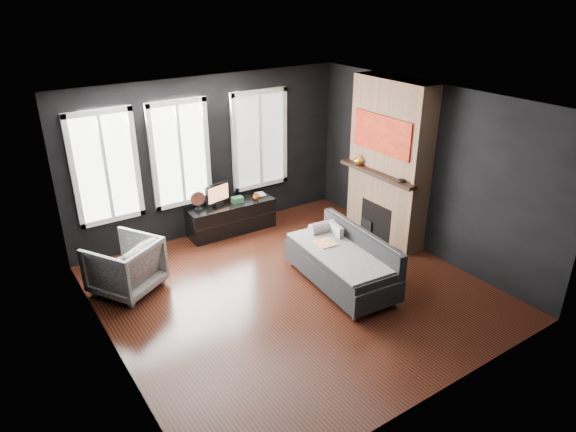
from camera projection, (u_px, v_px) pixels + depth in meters
floor at (294, 291)px, 7.34m from camera, size 5.00×5.00×0.00m
ceiling at (295, 103)px, 6.22m from camera, size 5.00×5.00×0.00m
wall_back at (211, 157)px, 8.67m from camera, size 5.00×0.02×2.70m
wall_left at (103, 256)px, 5.51m from camera, size 0.02×5.00×2.70m
wall_right at (425, 170)px, 8.05m from camera, size 0.02×5.00×2.70m
windows at (181, 99)px, 7.98m from camera, size 4.00×0.16×1.76m
fireplace at (389, 162)px, 8.40m from camera, size 0.70×1.62×2.70m
sofa at (341, 260)px, 7.37m from camera, size 1.08×1.92×0.80m
stripe_pillow at (336, 234)px, 7.73m from camera, size 0.12×0.32×0.31m
armchair at (125, 264)px, 7.21m from camera, size 1.12×1.10×0.86m
media_console at (231, 217)px, 9.02m from camera, size 1.56×0.52×0.53m
monitor at (217, 193)px, 8.74m from camera, size 0.52×0.23×0.45m
desk_fan at (198, 201)px, 8.57m from camera, size 0.29×0.29×0.35m
mug at (256, 196)px, 9.06m from camera, size 0.12×0.09×0.11m
book at (256, 190)px, 9.21m from camera, size 0.16×0.05×0.22m
storage_box at (237, 200)px, 8.93m from camera, size 0.21×0.14×0.11m
mantel_vase at (359, 160)px, 8.63m from camera, size 0.21×0.22×0.17m
mantel_clock at (402, 181)px, 7.90m from camera, size 0.14×0.14×0.04m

